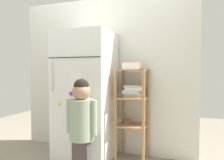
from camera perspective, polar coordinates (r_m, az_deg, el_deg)
name	(u,v)px	position (r m, az deg, el deg)	size (l,w,h in m)	color
ground_plane	(94,159)	(2.87, -4.84, -19.99)	(6.00, 6.00, 0.00)	gray
kitchen_wall_back	(104,75)	(2.96, -2.16, 1.32)	(2.44, 0.03, 2.07)	silver
refrigerator	(86,95)	(2.74, -6.94, -4.05)	(0.67, 0.62, 1.57)	white
child_standing	(82,119)	(2.19, -7.96, -10.21)	(0.33, 0.24, 1.02)	#463A3A
pantry_shelf_unit	(132,102)	(2.66, 5.39, -5.76)	(0.37, 0.34, 1.11)	#9E7247
fruit_bin	(133,66)	(2.63, 5.60, 3.58)	(0.21, 0.17, 0.08)	white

